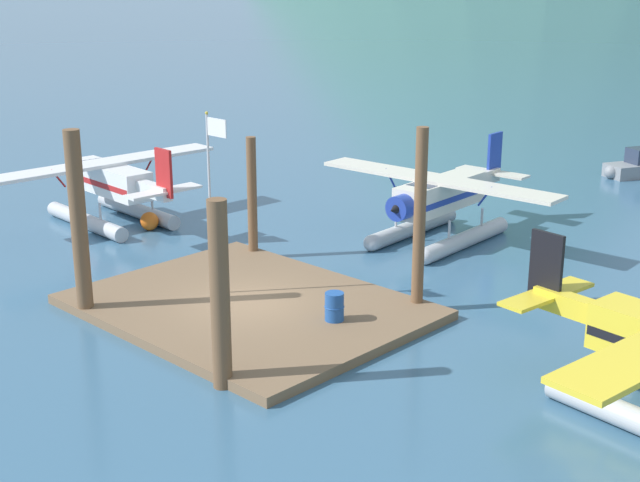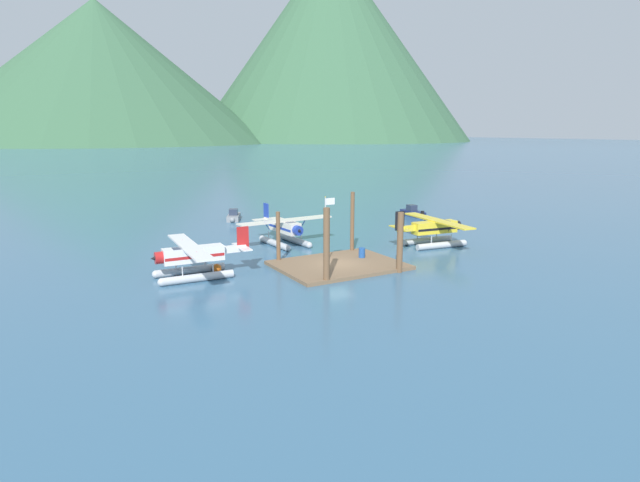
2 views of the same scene
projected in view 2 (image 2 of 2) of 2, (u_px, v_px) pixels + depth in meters
ground_plane at (338, 267)px, 45.50m from camera, size 1200.00×1200.00×0.00m
dock_platform at (338, 265)px, 45.47m from camera, size 10.51×8.16×0.30m
piling_near_left at (327, 246)px, 40.00m from camera, size 0.50×0.50×5.93m
piling_near_right at (400, 243)px, 43.24m from camera, size 0.51×0.51×5.07m
piling_far_left at (278, 238)px, 46.34m from camera, size 0.36×0.36×4.64m
piling_far_right at (352, 223)px, 49.95m from camera, size 0.38×0.38×5.93m
flagpole at (327, 223)px, 43.83m from camera, size 0.95×0.10×5.98m
fuel_drum at (362, 253)px, 47.48m from camera, size 0.62×0.62×0.88m
mooring_buoy at (217, 268)px, 43.45m from camera, size 0.78×0.78×0.78m
mountain_ridge_centre_peak at (99, 72)px, 452.46m from camera, size 294.00×294.00×120.61m
mountain_ridge_east_peak at (331, 44)px, 541.78m from camera, size 290.80×290.80×196.48m
seaplane_white_port_fwd at (193, 259)px, 41.82m from camera, size 7.98×10.46×3.84m
seaplane_cream_bow_centre at (285, 230)px, 53.89m from camera, size 10.46×7.98×3.84m
seaplane_yellow_stbd_fwd at (435, 231)px, 53.42m from camera, size 7.95×10.49×3.84m
boat_grey_open_north at (234, 216)px, 68.97m from camera, size 3.17×4.52×1.50m
boat_navy_open_east at (412, 212)px, 72.46m from camera, size 1.87×4.89×1.50m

